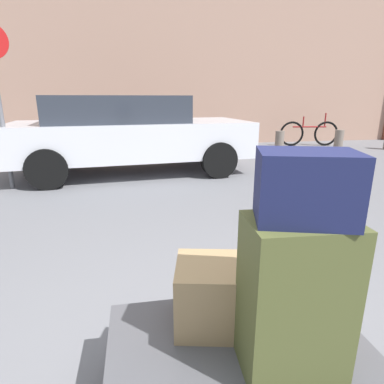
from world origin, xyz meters
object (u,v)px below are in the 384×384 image
(duffel_bag_navy_topmost_pile, at_px, (306,187))
(bollard_kerb_far, at_px, (339,140))
(parked_car, at_px, (129,132))
(bollard_kerb_mid, at_px, (279,142))
(duffel_bag_tan_rear_right, at_px, (247,295))
(bicycle_leaning, at_px, (309,133))
(luggage_cart, at_px, (239,358))
(bollard_kerb_near, at_px, (234,143))
(suitcase_olive_rear_left, at_px, (294,298))

(duffel_bag_navy_topmost_pile, bearing_deg, bollard_kerb_far, 70.98)
(duffel_bag_navy_topmost_pile, xyz_separation_m, parked_car, (-0.67, 5.21, -0.33))
(bollard_kerb_mid, bearing_deg, bollard_kerb_far, 0.00)
(duffel_bag_tan_rear_right, xyz_separation_m, bicycle_leaning, (4.64, 7.67, -0.12))
(luggage_cart, height_order, bollard_kerb_mid, bollard_kerb_mid)
(bollard_kerb_near, relative_size, bollard_kerb_mid, 1.00)
(luggage_cart, height_order, bicycle_leaning, bicycle_leaning)
(duffel_bag_tan_rear_right, bearing_deg, parked_car, 108.63)
(luggage_cart, xyz_separation_m, bollard_kerb_far, (4.99, 6.74, 0.02))
(duffel_bag_navy_topmost_pile, height_order, bollard_kerb_far, duffel_bag_navy_topmost_pile)
(duffel_bag_tan_rear_right, bearing_deg, duffel_bag_navy_topmost_pile, -60.80)
(suitcase_olive_rear_left, distance_m, bollard_kerb_mid, 7.57)
(bollard_kerb_near, bearing_deg, luggage_cart, -106.97)
(bollard_kerb_mid, bearing_deg, luggage_cart, -116.01)
(suitcase_olive_rear_left, relative_size, bollard_kerb_far, 1.11)
(duffel_bag_navy_topmost_pile, bearing_deg, suitcase_olive_rear_left, 0.00)
(parked_car, xyz_separation_m, bollard_kerb_far, (5.50, 1.67, -0.48))
(duffel_bag_navy_topmost_pile, relative_size, parked_car, 0.07)
(bicycle_leaning, height_order, bollard_kerb_mid, bicycle_leaning)
(duffel_bag_navy_topmost_pile, bearing_deg, bollard_kerb_mid, 81.58)
(suitcase_olive_rear_left, bearing_deg, luggage_cart, 141.07)
(luggage_cart, xyz_separation_m, bollard_kerb_near, (2.06, 6.74, 0.02))
(duffel_bag_tan_rear_right, bearing_deg, bollard_kerb_far, 65.24)
(bollard_kerb_far, bearing_deg, luggage_cart, -126.52)
(suitcase_olive_rear_left, xyz_separation_m, bollard_kerb_mid, (3.14, 6.88, -0.37))
(duffel_bag_tan_rear_right, xyz_separation_m, duffel_bag_navy_topmost_pile, (0.08, -0.27, 0.59))
(bollard_kerb_mid, relative_size, bollard_kerb_far, 1.00)
(duffel_bag_navy_topmost_pile, bearing_deg, bollard_kerb_near, 90.63)
(luggage_cart, distance_m, suitcase_olive_rear_left, 0.44)
(duffel_bag_navy_topmost_pile, height_order, bollard_kerb_near, duffel_bag_navy_topmost_pile)
(duffel_bag_navy_topmost_pile, distance_m, bollard_kerb_mid, 7.61)
(bollard_kerb_near, xyz_separation_m, bollard_kerb_mid, (1.23, 0.00, 0.00))
(luggage_cart, distance_m, duffel_bag_tan_rear_right, 0.27)
(luggage_cart, bearing_deg, parked_car, 95.76)
(parked_car, xyz_separation_m, bicycle_leaning, (5.22, 2.74, -0.39))
(luggage_cart, distance_m, bollard_kerb_near, 7.05)
(duffel_bag_tan_rear_right, distance_m, bicycle_leaning, 8.97)
(suitcase_olive_rear_left, height_order, bollard_kerb_far, suitcase_olive_rear_left)
(luggage_cart, xyz_separation_m, bollard_kerb_mid, (3.29, 6.74, 0.02))
(luggage_cart, height_order, suitcase_olive_rear_left, suitcase_olive_rear_left)
(bollard_kerb_mid, bearing_deg, parked_car, -156.23)
(duffel_bag_navy_topmost_pile, bearing_deg, luggage_cart, 154.09)
(bollard_kerb_mid, height_order, bollard_kerb_far, same)
(duffel_bag_navy_topmost_pile, height_order, bicycle_leaning, duffel_bag_navy_topmost_pile)
(parked_car, bearing_deg, duffel_bag_navy_topmost_pile, -82.71)
(suitcase_olive_rear_left, distance_m, bicycle_leaning, 9.16)
(suitcase_olive_rear_left, height_order, duffel_bag_tan_rear_right, suitcase_olive_rear_left)
(duffel_bag_navy_topmost_pile, bearing_deg, bicycle_leaning, 76.24)
(duffel_bag_navy_topmost_pile, distance_m, bicycle_leaning, 9.19)
(duffel_bag_tan_rear_right, distance_m, duffel_bag_navy_topmost_pile, 0.66)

